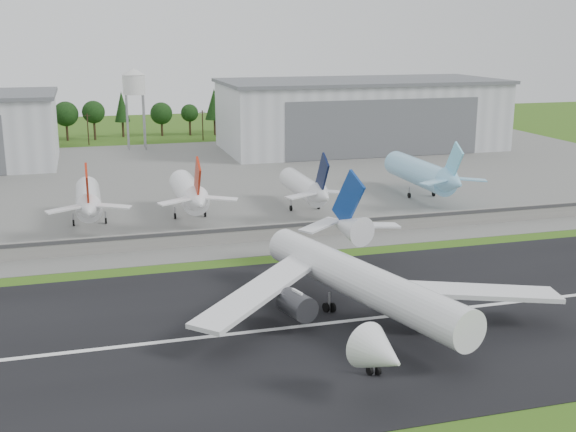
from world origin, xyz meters
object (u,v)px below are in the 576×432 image
object	(u,v)px
parked_jet_red_b	(190,193)
parked_jet_skyblue	(425,174)
parked_jet_red_a	(88,200)
parked_jet_navy	(307,188)
main_airliner	(361,291)

from	to	relation	value
parked_jet_red_b	parked_jet_skyblue	xyz separation A→B (m)	(61.37, 5.04, 0.30)
parked_jet_red_a	parked_jet_navy	world-z (taller)	parked_jet_red_a
parked_jet_red_a	parked_jet_skyblue	distance (m)	84.08
main_airliner	parked_jet_red_a	size ratio (longest dim) A/B	1.86
main_airliner	parked_jet_red_b	distance (m)	68.77
parked_jet_red_b	parked_jet_red_a	bearing A→B (deg)	-179.92
main_airliner	parked_jet_skyblue	world-z (taller)	main_airliner
main_airliner	parked_jet_red_b	xyz separation A→B (m)	(-15.48, 66.99, 1.37)
parked_jet_red_a	parked_jet_red_b	xyz separation A→B (m)	(22.56, 0.03, 0.21)
main_airliner	parked_jet_red_b	bearing A→B (deg)	-93.01
parked_jet_red_b	parked_jet_skyblue	world-z (taller)	parked_jet_skyblue
parked_jet_red_a	parked_jet_skyblue	world-z (taller)	parked_jet_skyblue
parked_jet_navy	parked_jet_skyblue	bearing A→B (deg)	8.68
parked_jet_skyblue	parked_jet_navy	bearing A→B (deg)	-171.32
parked_jet_skyblue	parked_jet_red_a	bearing A→B (deg)	-176.54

